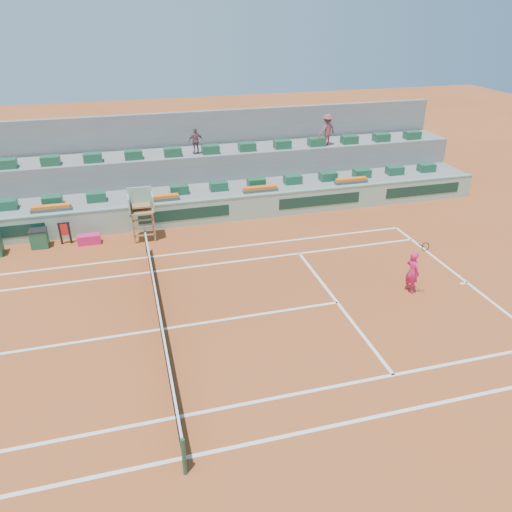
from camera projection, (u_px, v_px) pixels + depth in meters
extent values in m
plane|color=#9C451E|center=(161.00, 329.00, 16.72)|extent=(90.00, 90.00, 0.00)
cube|color=gray|center=(139.00, 202.00, 25.63)|extent=(36.00, 4.00, 1.20)
cube|color=gray|center=(136.00, 180.00, 26.69)|extent=(36.00, 2.40, 2.60)
cube|color=gray|center=(133.00, 155.00, 27.65)|extent=(36.00, 0.40, 4.40)
cube|color=#E71E64|center=(89.00, 239.00, 22.53)|extent=(0.99, 0.44, 0.44)
imported|color=#79505C|center=(196.00, 141.00, 26.10)|extent=(0.86, 0.49, 1.38)
imported|color=#894449|center=(327.00, 130.00, 27.59)|extent=(1.28, 1.00, 1.74)
cube|color=white|center=(467.00, 283.00, 19.49)|extent=(0.12, 10.97, 0.01)
cube|color=white|center=(183.00, 458.00, 12.00)|extent=(23.77, 0.12, 0.01)
cube|color=white|center=(148.00, 257.00, 21.43)|extent=(23.77, 0.12, 0.01)
cube|color=white|center=(176.00, 417.00, 13.18)|extent=(23.77, 0.12, 0.01)
cube|color=white|center=(151.00, 272.00, 20.25)|extent=(23.77, 0.12, 0.01)
cube|color=white|center=(337.00, 302.00, 18.21)|extent=(0.12, 8.23, 0.01)
cube|color=white|center=(161.00, 329.00, 16.71)|extent=(12.80, 0.12, 0.01)
cube|color=white|center=(464.00, 283.00, 19.46)|extent=(0.30, 0.12, 0.01)
cube|color=black|center=(159.00, 318.00, 16.51)|extent=(0.03, 11.87, 0.92)
cube|color=white|center=(158.00, 305.00, 16.28)|extent=(0.06, 11.87, 0.07)
cylinder|color=#1F4831|center=(184.00, 457.00, 11.37)|extent=(0.10, 0.10, 1.10)
cylinder|color=#1F4831|center=(146.00, 241.00, 21.56)|extent=(0.10, 0.10, 1.10)
cube|color=#90B59F|center=(142.00, 218.00, 23.74)|extent=(36.00, 0.30, 1.20)
cube|color=gray|center=(141.00, 206.00, 23.46)|extent=(36.00, 0.34, 0.06)
cube|color=#123226|center=(184.00, 214.00, 24.05)|extent=(4.40, 0.02, 0.56)
cube|color=#123226|center=(320.00, 201.00, 25.69)|extent=(4.40, 0.02, 0.56)
cube|color=#123226|center=(423.00, 190.00, 27.09)|extent=(4.40, 0.02, 0.56)
cube|color=#916137|center=(134.00, 230.00, 22.36)|extent=(0.08, 0.08, 1.35)
cube|color=#916137|center=(154.00, 228.00, 22.57)|extent=(0.08, 0.08, 1.35)
cube|color=#916137|center=(133.00, 224.00, 22.96)|extent=(0.08, 0.08, 1.35)
cube|color=#916137|center=(153.00, 222.00, 23.17)|extent=(0.08, 0.08, 1.35)
cube|color=#916137|center=(142.00, 211.00, 22.44)|extent=(1.10, 0.90, 0.08)
cube|color=#90B59F|center=(140.00, 198.00, 22.53)|extent=(1.10, 0.08, 1.00)
cube|color=#90B59F|center=(129.00, 205.00, 22.15)|extent=(0.06, 0.90, 0.80)
cube|color=#90B59F|center=(153.00, 203.00, 22.40)|extent=(0.06, 0.90, 0.80)
cube|color=#916137|center=(141.00, 205.00, 22.42)|extent=(0.80, 0.60, 0.08)
cube|color=#916137|center=(145.00, 235.00, 22.61)|extent=(0.90, 0.08, 0.06)
cube|color=#916137|center=(144.00, 227.00, 22.43)|extent=(0.90, 0.08, 0.06)
cube|color=#916137|center=(143.00, 220.00, 22.27)|extent=(0.90, 0.08, 0.06)
cube|color=#1B5337|center=(7.00, 205.00, 23.09)|extent=(0.90, 0.60, 0.44)
cube|color=#1B5337|center=(52.00, 200.00, 23.55)|extent=(0.90, 0.60, 0.44)
cube|color=#1B5337|center=(96.00, 197.00, 24.02)|extent=(0.90, 0.60, 0.44)
cube|color=#1B5337|center=(139.00, 193.00, 24.49)|extent=(0.90, 0.60, 0.44)
cube|color=#1B5337|center=(179.00, 189.00, 24.95)|extent=(0.90, 0.60, 0.44)
cube|color=#1B5337|center=(218.00, 186.00, 25.42)|extent=(0.90, 0.60, 0.44)
cube|color=#1B5337|center=(256.00, 183.00, 25.89)|extent=(0.90, 0.60, 0.44)
cube|color=#1B5337|center=(293.00, 179.00, 26.36)|extent=(0.90, 0.60, 0.44)
cube|color=#1B5337|center=(328.00, 176.00, 26.82)|extent=(0.90, 0.60, 0.44)
cube|color=#1B5337|center=(362.00, 173.00, 27.29)|extent=(0.90, 0.60, 0.44)
cube|color=#1B5337|center=(395.00, 170.00, 27.76)|extent=(0.90, 0.60, 0.44)
cube|color=#1B5337|center=(426.00, 167.00, 28.23)|extent=(0.90, 0.60, 0.44)
cube|color=#1B5337|center=(7.00, 164.00, 24.08)|extent=(0.90, 0.60, 0.44)
cube|color=#1B5337|center=(50.00, 161.00, 24.55)|extent=(0.90, 0.60, 0.44)
cube|color=#1B5337|center=(93.00, 158.00, 25.01)|extent=(0.90, 0.60, 0.44)
cube|color=#1B5337|center=(133.00, 155.00, 25.48)|extent=(0.90, 0.60, 0.44)
cube|color=#1B5337|center=(173.00, 152.00, 25.95)|extent=(0.90, 0.60, 0.44)
cube|color=#1B5337|center=(210.00, 149.00, 26.42)|extent=(0.90, 0.60, 0.44)
cube|color=#1B5337|center=(247.00, 147.00, 26.88)|extent=(0.90, 0.60, 0.44)
cube|color=#1B5337|center=(282.00, 144.00, 27.35)|extent=(0.90, 0.60, 0.44)
cube|color=#1B5337|center=(316.00, 142.00, 27.82)|extent=(0.90, 0.60, 0.44)
cube|color=#1B5337|center=(349.00, 139.00, 28.29)|extent=(0.90, 0.60, 0.44)
cube|color=#1B5337|center=(381.00, 137.00, 28.75)|extent=(0.90, 0.60, 0.44)
cube|color=#1B5337|center=(412.00, 135.00, 29.22)|extent=(0.90, 0.60, 0.44)
cube|color=#525252|center=(51.00, 209.00, 22.93)|extent=(1.80, 0.36, 0.16)
cube|color=orange|center=(51.00, 206.00, 22.87)|extent=(1.70, 0.32, 0.12)
cube|color=#525252|center=(161.00, 199.00, 24.10)|extent=(1.80, 0.36, 0.16)
cube|color=orange|center=(161.00, 197.00, 24.03)|extent=(1.70, 0.32, 0.12)
cube|color=#525252|center=(260.00, 190.00, 25.27)|extent=(1.80, 0.36, 0.16)
cube|color=orange|center=(260.00, 187.00, 25.20)|extent=(1.70, 0.32, 0.12)
cube|color=#525252|center=(351.00, 182.00, 26.43)|extent=(1.80, 0.36, 0.16)
cube|color=orange|center=(351.00, 179.00, 26.37)|extent=(1.70, 0.32, 0.12)
cube|color=#1B5334|center=(39.00, 239.00, 22.16)|extent=(0.72, 0.61, 0.80)
cube|color=black|center=(37.00, 230.00, 21.96)|extent=(0.76, 0.66, 0.04)
cube|color=black|center=(60.00, 234.00, 22.38)|extent=(0.09, 0.09, 1.00)
cube|color=black|center=(70.00, 233.00, 22.47)|extent=(0.09, 0.09, 1.00)
cube|color=black|center=(63.00, 223.00, 22.20)|extent=(0.52, 0.07, 0.06)
cube|color=red|center=(64.00, 230.00, 22.32)|extent=(0.38, 0.03, 0.56)
imported|color=#E71E64|center=(412.00, 272.00, 18.57)|extent=(0.52, 0.68, 1.65)
cylinder|color=black|center=(422.00, 246.00, 17.75)|extent=(0.03, 0.35, 0.09)
torus|color=black|center=(425.00, 247.00, 17.53)|extent=(0.31, 0.08, 0.31)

